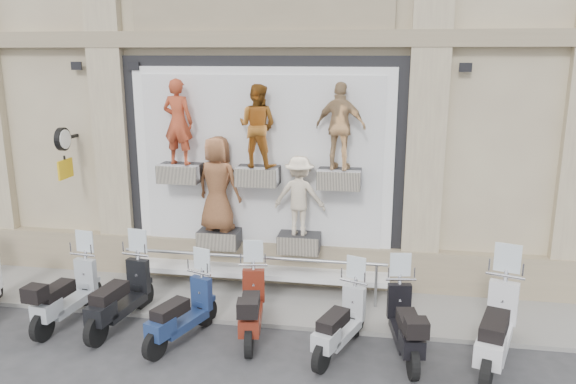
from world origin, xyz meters
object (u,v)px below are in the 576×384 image
Objects in this scene: scooter_f at (251,295)px; scooter_d at (119,284)px; guard_rail at (252,279)px; scooter_g at (340,311)px; scooter_h at (406,312)px; scooter_e at (181,301)px; scooter_c at (66,282)px; scooter_i at (498,313)px; clock_sign_bracket at (64,146)px.

scooter_d is at bearing 171.89° from scooter_f.
guard_rail is 2.40m from scooter_g.
scooter_g is 0.97× the size of scooter_h.
scooter_e is 1.01× the size of scooter_g.
scooter_h is (5.75, -0.13, -0.02)m from scooter_c.
scooter_g is 0.82× the size of scooter_i.
scooter_g is 2.32m from scooter_i.
scooter_f is 2.49m from scooter_h.
scooter_h is (4.78, -0.15, -0.05)m from scooter_d.
clock_sign_bracket is 0.53× the size of scooter_d.
scooter_c is at bearing -155.36° from guard_rail.
guard_rail is 2.62× the size of scooter_d.
scooter_i is (6.10, -0.26, 0.08)m from scooter_d.
scooter_c reaches higher than scooter_h.
guard_rail is 4.96× the size of clock_sign_bracket.
clock_sign_bracket is 0.56× the size of scooter_h.
scooter_e is (-0.79, -1.67, 0.25)m from guard_rail.
scooter_e is at bearing 173.71° from scooter_h.
scooter_h is at bearing 26.10° from scooter_g.
scooter_i is at bearing -14.56° from clock_sign_bracket.
scooter_c is at bearing 169.59° from scooter_h.
scooter_d is 1.10× the size of scooter_g.
scooter_c is 7.08m from scooter_i.
clock_sign_bracket reaches higher than scooter_h.
scooter_i is (4.88, 0.07, 0.15)m from scooter_e.
scooter_c is 1.02× the size of scooter_h.
guard_rail is 4.57m from clock_sign_bracket.
scooter_d is 1.07× the size of scooter_h.
guard_rail is 3.29m from scooter_c.
scooter_h is at bearing 4.88° from scooter_c.
scooter_g is (1.49, -0.30, -0.03)m from scooter_f.
clock_sign_bracket is 8.48m from scooter_i.
scooter_d is at bearing -146.08° from guard_rail.
scooter_d is 1.26m from scooter_e.
scooter_f is at bearing 166.35° from scooter_h.
scooter_d reaches higher than scooter_g.
scooter_e is (1.21, -0.33, -0.07)m from scooter_d.
guard_rail is 3.16m from scooter_h.
scooter_f is 1.52m from scooter_g.
scooter_e is 1.14m from scooter_f.
scooter_d is 1.09× the size of scooter_e.
scooter_i reaches higher than guard_rail.
scooter_h is (3.56, 0.17, 0.02)m from scooter_e.
scooter_f is (1.08, 0.37, 0.02)m from scooter_e.
scooter_d reaches higher than scooter_f.
clock_sign_bracket is at bearing 165.07° from scooter_e.
scooter_g is at bearing 176.66° from scooter_h.
scooter_c reaches higher than scooter_g.
clock_sign_bracket is at bearing 144.30° from scooter_d.
scooter_g is at bearing 4.16° from scooter_d.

